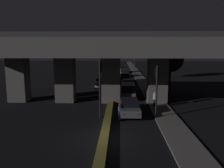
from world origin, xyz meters
TOP-DOWN VIEW (x-y plane):
  - ground_plane at (0.00, 0.00)m, footprint 200.00×200.00m
  - median_divider at (0.00, 35.00)m, footprint 0.61×126.00m
  - sidewalk_right at (5.13, 28.00)m, footprint 2.11×126.00m
  - elevated_overpass at (-0.29, 10.41)m, footprint 29.12×11.29m
  - traffic_light_left_of_median at (-0.70, 4.54)m, footprint 0.30×0.49m
  - traffic_light_right_of_median at (4.17, 4.54)m, footprint 0.30×0.49m
  - street_lamp at (4.24, 38.95)m, footprint 1.88×0.32m
  - car_grey_lead at (1.91, 5.67)m, footprint 1.97×4.72m
  - car_grey_second at (1.98, 12.69)m, footprint 1.98×4.60m
  - car_white_third at (2.21, 18.63)m, footprint 2.01×4.23m
  - car_dark_red_fourth at (1.94, 25.41)m, footprint 1.94×4.47m
  - car_white_fifth at (1.94, 33.76)m, footprint 2.01×4.08m
  - car_taxi_yellow_sixth at (1.84, 42.28)m, footprint 1.83×4.40m
  - car_white_lead_oncoming at (-1.94, 20.31)m, footprint 2.06×4.36m
  - car_dark_red_second_oncoming at (-2.17, 30.34)m, footprint 1.94×4.59m
  - car_grey_third_oncoming at (-1.80, 41.10)m, footprint 1.83×4.70m
  - car_dark_red_fourth_oncoming at (-1.83, 51.50)m, footprint 1.90×4.22m
  - motorcycle_blue_filtering_near at (1.03, 4.30)m, footprint 0.34×1.91m
  - motorcycle_black_filtering_mid at (0.78, 11.75)m, footprint 0.32×1.92m
  - motorcycle_red_filtering_far at (0.95, 18.82)m, footprint 0.33×1.73m
  - pedestrian_on_sidewalk at (4.63, 8.11)m, footprint 0.39×0.39m
  - roadside_tree_kerbside_near at (7.49, 14.56)m, footprint 3.44×3.44m
  - roadside_tree_kerbside_mid at (7.93, 30.38)m, footprint 4.57×4.57m

SIDE VIEW (x-z plane):
  - ground_plane at x=0.00m, z-range 0.00..0.00m
  - sidewalk_right at x=5.13m, z-range 0.00..0.13m
  - median_divider at x=0.00m, z-range 0.00..0.29m
  - motorcycle_blue_filtering_near at x=1.03m, z-range -0.10..1.27m
  - motorcycle_black_filtering_mid at x=0.78m, z-range -0.10..1.30m
  - motorcycle_red_filtering_far at x=0.95m, z-range -0.10..1.31m
  - car_grey_lead at x=1.91m, z-range 0.03..1.45m
  - car_white_third at x=2.21m, z-range 0.02..1.51m
  - car_white_lead_oncoming at x=-1.94m, z-range 0.03..1.51m
  - car_dark_red_fourth_oncoming at x=-1.83m, z-range 0.02..1.57m
  - car_white_fifth at x=1.94m, z-range 0.03..1.58m
  - car_grey_third_oncoming at x=-1.80m, z-range 0.04..1.66m
  - pedestrian_on_sidewalk at x=4.63m, z-range 0.12..1.69m
  - car_grey_second at x=1.98m, z-range 0.05..1.79m
  - car_taxi_yellow_sixth at x=1.84m, z-range 0.03..1.83m
  - car_dark_red_fourth at x=1.94m, z-range 0.05..1.83m
  - car_dark_red_second_oncoming at x=-2.17m, z-range 0.04..1.92m
  - traffic_light_right_of_median at x=4.17m, z-range 0.85..5.50m
  - traffic_light_left_of_median at x=-0.70m, z-range 0.94..6.12m
  - roadside_tree_kerbside_near at x=7.49m, z-range 1.47..7.94m
  - street_lamp at x=4.24m, z-range 0.69..8.84m
  - roadside_tree_kerbside_mid at x=7.93m, z-range 1.43..8.92m
  - elevated_overpass at x=-0.29m, z-range 1.79..9.71m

